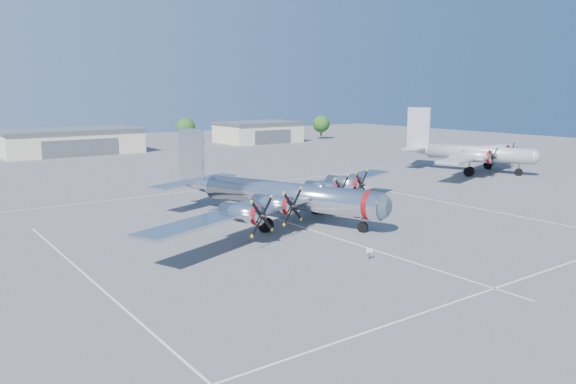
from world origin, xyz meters
TOP-DOWN VIEW (x-y plane):
  - ground at (0.00, 0.00)m, footprint 260.00×260.00m
  - parking_lines at (0.00, -1.75)m, footprint 60.00×50.08m
  - hangar_center at (0.00, 81.96)m, footprint 28.60×14.60m
  - hangar_east at (48.00, 81.96)m, footprint 20.60×14.60m
  - tree_east at (30.00, 88.00)m, footprint 4.80×4.80m
  - tree_far_east at (68.00, 80.00)m, footprint 4.80×4.80m
  - main_bomber_b29 at (-0.05, 3.90)m, footprint 48.98×41.43m
  - twin_engine_east at (46.72, 14.16)m, footprint 39.26×33.33m
  - info_placard at (-2.30, -12.05)m, footprint 0.46×0.24m

SIDE VIEW (x-z plane):
  - ground at x=0.00m, z-range 0.00..0.00m
  - main_bomber_b29 at x=-0.05m, z-range -4.60..4.60m
  - twin_engine_east at x=46.72m, z-range -5.29..5.29m
  - parking_lines at x=0.00m, z-range 0.00..0.01m
  - info_placard at x=-2.30m, z-range 0.19..1.14m
  - hangar_center at x=0.00m, z-range 0.01..5.41m
  - hangar_east at x=48.00m, z-range 0.01..5.41m
  - tree_east at x=30.00m, z-range 0.90..7.54m
  - tree_far_east at x=68.00m, z-range 0.90..7.54m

